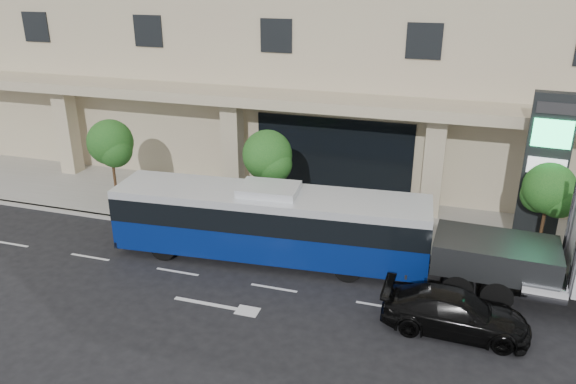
% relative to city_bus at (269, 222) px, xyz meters
% --- Properties ---
extents(ground, '(120.00, 120.00, 0.00)m').
position_rel_city_bus_xyz_m(ground, '(0.92, -0.68, -1.62)').
color(ground, black).
rests_on(ground, ground).
extents(sidewalk, '(120.00, 6.00, 0.15)m').
position_rel_city_bus_xyz_m(sidewalk, '(0.92, 4.32, -1.55)').
color(sidewalk, gray).
rests_on(sidewalk, ground).
extents(curb, '(120.00, 0.30, 0.15)m').
position_rel_city_bus_xyz_m(curb, '(0.92, 1.32, -1.55)').
color(curb, gray).
rests_on(curb, ground).
extents(tree_left, '(2.27, 2.20, 4.22)m').
position_rel_city_bus_xyz_m(tree_left, '(-9.06, 2.91, 1.49)').
color(tree_left, '#422B19').
rests_on(tree_left, sidewalk).
extents(tree_mid, '(2.28, 2.20, 4.38)m').
position_rel_city_bus_xyz_m(tree_mid, '(-1.06, 2.91, 1.64)').
color(tree_mid, '#422B19').
rests_on(tree_mid, sidewalk).
extents(tree_right, '(2.10, 2.00, 4.04)m').
position_rel_city_bus_xyz_m(tree_right, '(10.44, 2.91, 1.42)').
color(tree_right, '#422B19').
rests_on(tree_right, sidewalk).
extents(city_bus, '(12.73, 3.58, 3.18)m').
position_rel_city_bus_xyz_m(city_bus, '(0.00, 0.00, 0.00)').
color(city_bus, black).
rests_on(city_bus, ground).
extents(tow_truck, '(9.80, 2.77, 4.45)m').
position_rel_city_bus_xyz_m(tow_truck, '(11.15, -0.23, 0.21)').
color(tow_truck, '#2D3033').
rests_on(tow_truck, ground).
extents(black_sedan, '(4.76, 2.00, 1.37)m').
position_rel_city_bus_xyz_m(black_sedan, '(7.37, -2.87, -0.93)').
color(black_sedan, black).
rests_on(black_sedan, ground).
extents(signage_pylon, '(1.69, 0.75, 6.57)m').
position_rel_city_bus_xyz_m(signage_pylon, '(10.27, 3.83, 1.86)').
color(signage_pylon, black).
rests_on(signage_pylon, sidewalk).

